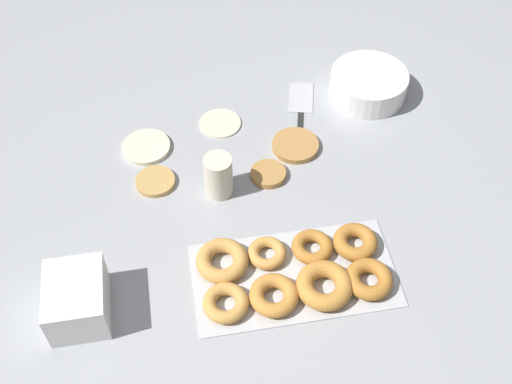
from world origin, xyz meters
TOP-DOWN VIEW (x-y plane):
  - ground_plane at (0.00, 0.00)m, footprint 3.00×3.00m
  - pancake_0 at (0.17, 0.08)m, footprint 0.11×0.11m
  - pancake_1 at (-0.19, 0.14)m, footprint 0.11×0.11m
  - pancake_2 at (-0.00, 0.19)m, footprint 0.10×0.10m
  - pancake_3 at (-0.17, 0.02)m, footprint 0.09×0.09m
  - pancake_4 at (0.09, -0.00)m, footprint 0.08×0.08m
  - donut_tray at (0.09, -0.28)m, footprint 0.41×0.22m
  - batter_bowl at (0.39, 0.23)m, footprint 0.20×0.20m
  - container_stack at (-0.34, -0.29)m, footprint 0.11×0.14m
  - paper_cup at (-0.03, -0.02)m, footprint 0.06×0.06m
  - spatula at (0.21, 0.22)m, footprint 0.10×0.25m

SIDE VIEW (x-z plane):
  - ground_plane at x=0.00m, z-range 0.00..0.00m
  - spatula at x=0.21m, z-range 0.00..0.00m
  - pancake_2 at x=0.00m, z-range 0.00..0.01m
  - pancake_1 at x=-0.19m, z-range 0.00..0.01m
  - pancake_3 at x=-0.17m, z-range 0.00..0.01m
  - pancake_0 at x=0.17m, z-range 0.00..0.01m
  - pancake_4 at x=0.09m, z-range 0.00..0.02m
  - donut_tray at x=0.09m, z-range 0.00..0.04m
  - batter_bowl at x=0.39m, z-range 0.00..0.07m
  - container_stack at x=-0.34m, z-range 0.00..0.10m
  - paper_cup at x=-0.03m, z-range 0.00..0.10m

